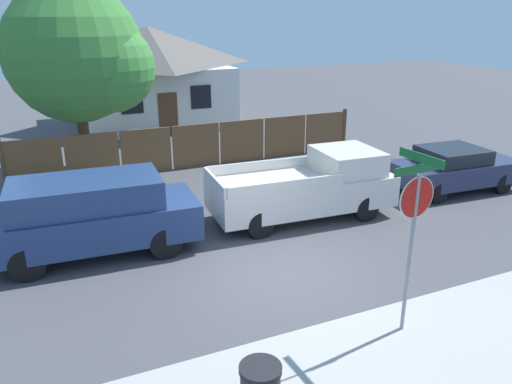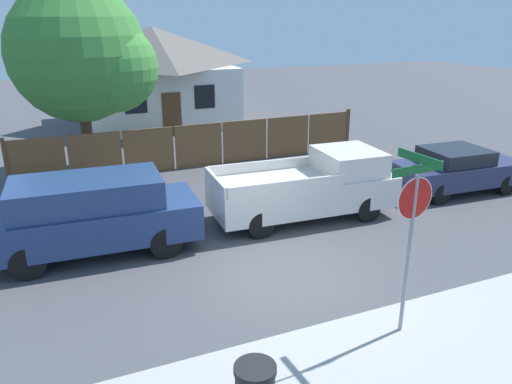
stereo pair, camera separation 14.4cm
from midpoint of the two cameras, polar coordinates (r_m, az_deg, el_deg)
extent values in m
plane|color=#47474C|center=(11.28, 2.56, -9.31)|extent=(80.00, 80.00, 0.00)
cube|color=#A3A39E|center=(8.76, 13.70, -19.58)|extent=(36.00, 3.20, 0.01)
cube|color=brown|center=(18.07, -24.23, 3.04)|extent=(1.79, 0.06, 1.62)
cube|color=brown|center=(18.13, -18.39, 3.84)|extent=(1.79, 0.06, 1.62)
cube|color=brown|center=(18.37, -12.63, 4.58)|extent=(1.79, 0.06, 1.62)
cube|color=brown|center=(18.80, -7.07, 5.26)|extent=(1.79, 0.06, 1.62)
cube|color=brown|center=(19.40, -1.79, 5.86)|extent=(1.79, 0.06, 1.62)
cube|color=brown|center=(20.15, 3.14, 6.37)|extent=(1.79, 0.06, 1.62)
cube|color=brown|center=(21.04, 7.69, 6.80)|extent=(1.79, 0.06, 1.62)
cube|color=brown|center=(18.10, -27.17, 2.78)|extent=(0.12, 0.12, 1.72)
cube|color=brown|center=(21.52, 9.83, 7.11)|extent=(0.12, 0.12, 1.72)
cube|color=white|center=(27.10, -12.02, 10.88)|extent=(7.24, 6.68, 2.95)
pyramid|color=#5B5651|center=(26.85, -12.40, 16.01)|extent=(7.82, 7.22, 1.91)
cube|color=black|center=(23.50, -14.18, 9.98)|extent=(1.00, 0.04, 1.10)
cube|color=black|center=(24.26, -6.48, 10.74)|extent=(1.00, 0.04, 1.10)
cube|color=brown|center=(23.95, -10.17, 8.72)|extent=(0.90, 0.04, 2.00)
cylinder|color=brown|center=(18.97, -19.23, 5.73)|extent=(0.40, 0.40, 2.45)
sphere|color=#387A33|center=(18.53, -20.29, 14.67)|extent=(4.67, 4.67, 4.67)
sphere|color=#3C8437|center=(18.10, -16.57, 13.48)|extent=(3.04, 3.04, 3.04)
cube|color=navy|center=(12.47, -18.25, -3.35)|extent=(4.93, 2.19, 0.86)
cube|color=navy|center=(12.21, -19.20, -0.13)|extent=(3.48, 1.95, 0.66)
cube|color=black|center=(12.32, -11.76, 0.77)|extent=(0.15, 1.69, 0.56)
cylinder|color=black|center=(13.52, -11.96, -2.81)|extent=(0.77, 0.22, 0.77)
cylinder|color=black|center=(11.98, -10.63, -5.77)|extent=(0.77, 0.22, 0.77)
cylinder|color=black|center=(13.48, -24.64, -4.35)|extent=(0.77, 0.22, 0.77)
cylinder|color=black|center=(11.93, -25.02, -7.53)|extent=(0.77, 0.22, 0.77)
cube|color=silver|center=(14.01, 4.93, 0.06)|extent=(5.21, 2.27, 0.85)
cube|color=silver|center=(14.42, 10.08, 3.54)|extent=(1.74, 1.92, 0.66)
cube|color=silver|center=(14.33, 0.23, 3.00)|extent=(3.21, 0.26, 0.30)
cube|color=silver|center=(12.67, 3.29, 0.68)|extent=(3.21, 0.26, 0.30)
cube|color=silver|center=(12.98, -5.08, 1.11)|extent=(0.18, 1.89, 0.30)
cylinder|color=black|center=(15.59, 8.76, 0.38)|extent=(0.72, 0.22, 0.72)
cylinder|color=black|center=(14.18, 12.22, -1.85)|extent=(0.72, 0.22, 0.72)
cylinder|color=black|center=(14.37, -2.36, -1.11)|extent=(0.72, 0.22, 0.72)
cylinder|color=black|center=(12.82, 0.15, -3.75)|extent=(0.72, 0.22, 0.72)
cube|color=#282D4C|center=(17.38, 21.51, 2.23)|extent=(4.19, 2.06, 0.68)
cube|color=black|center=(17.12, 21.34, 3.98)|extent=(1.97, 1.75, 0.45)
cylinder|color=black|center=(18.87, 22.68, 2.37)|extent=(0.64, 0.22, 0.64)
cylinder|color=black|center=(17.80, 26.13, 0.87)|extent=(0.64, 0.22, 0.64)
cylinder|color=black|center=(17.27, 16.48, 1.58)|extent=(0.64, 0.22, 0.64)
cylinder|color=black|center=(16.09, 19.85, -0.13)|extent=(0.64, 0.22, 0.64)
cylinder|color=gray|center=(9.14, 16.74, -7.01)|extent=(0.07, 0.07, 2.98)
cylinder|color=red|center=(8.72, 17.44, -0.62)|extent=(0.71, 0.07, 0.71)
cylinder|color=white|center=(8.72, 17.45, -0.62)|extent=(0.75, 0.06, 0.75)
cube|color=#19602D|center=(8.57, 17.79, 2.56)|extent=(1.09, 0.09, 0.15)
cube|color=#19602D|center=(8.52, 17.91, 3.72)|extent=(0.09, 0.98, 0.15)
cylinder|color=black|center=(7.05, -0.11, -19.58)|extent=(0.58, 0.58, 0.08)
camera|label=1|loc=(0.07, -90.36, -0.13)|focal=35.00mm
camera|label=2|loc=(0.07, 89.64, 0.13)|focal=35.00mm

